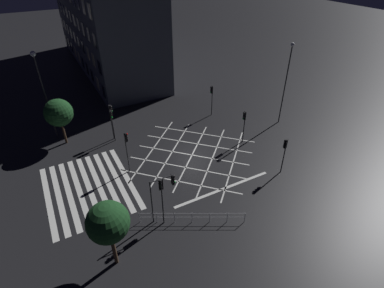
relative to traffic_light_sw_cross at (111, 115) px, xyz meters
name	(u,v)px	position (x,y,z in m)	size (l,w,h in m)	color
ground_plane	(192,155)	(7.28, 6.45, -3.12)	(200.00, 200.00, 0.00)	black
road_markings	(125,178)	(7.57, -1.20, -3.12)	(15.37, 22.61, 0.01)	silver
traffic_light_sw_cross	(111,115)	(0.00, 0.00, 0.00)	(0.36, 0.39, 4.38)	#2D2D30
traffic_light_ne_main	(285,149)	(14.01, 12.94, -0.35)	(0.39, 0.36, 3.87)	#2D2D30
traffic_light_median_south	(127,144)	(6.71, -0.34, 0.10)	(0.36, 0.39, 4.53)	#2D2D30
traffic_light_sw_main	(112,119)	(0.54, -0.08, -0.26)	(0.39, 0.36, 4.00)	#2D2D30
traffic_light_median_north	(244,121)	(7.73, 12.80, -0.31)	(0.36, 0.39, 3.93)	#2D2D30
traffic_light_se_cross	(163,189)	(14.06, 0.24, 0.08)	(0.36, 2.17, 4.38)	#2D2D30
traffic_light_se_main	(161,193)	(14.49, -0.11, 0.13)	(0.39, 0.36, 4.58)	#2D2D30
traffic_light_nw_cross	(212,95)	(0.40, 13.05, -0.16)	(0.36, 0.39, 4.14)	#2D2D30
street_lamp_east	(287,75)	(6.17, 19.76, 3.28)	(0.44, 0.44, 10.10)	#2D2D30
street_lamp_west	(40,78)	(-3.73, -5.95, 4.17)	(0.56, 0.56, 10.19)	#2D2D30
street_tree_near	(108,223)	(16.33, -4.61, 1.04)	(2.89, 2.89, 5.63)	#473323
street_tree_far	(59,113)	(-1.79, -5.18, 0.75)	(3.07, 3.07, 5.42)	#473323
pedestrian_railing	(192,216)	(15.63, 1.96, -2.45)	(4.15, 7.66, 1.05)	#B7B7BC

